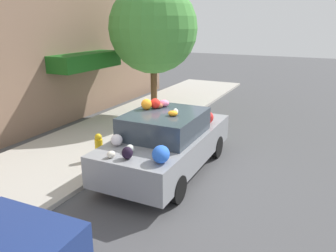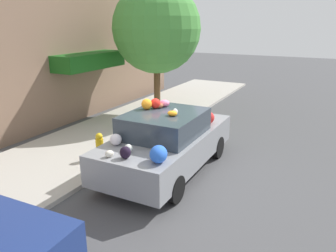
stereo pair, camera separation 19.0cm
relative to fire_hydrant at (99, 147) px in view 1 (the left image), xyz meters
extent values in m
plane|color=#4C4C4F|center=(0.42, -1.64, -0.45)|extent=(60.00, 60.00, 0.00)
cube|color=#B2ADA3|center=(0.42, 1.06, -0.40)|extent=(24.00, 3.20, 0.11)
cube|color=#846651|center=(0.42, 3.31, 2.40)|extent=(18.00, 0.30, 5.71)
cube|color=#195919|center=(3.02, 2.71, 1.72)|extent=(2.95, 0.90, 0.55)
cylinder|color=brown|center=(4.38, 0.76, 0.68)|extent=(0.24, 0.24, 2.06)
sphere|color=#47933D|center=(4.38, 0.76, 2.82)|extent=(3.16, 3.16, 3.16)
cylinder|color=gold|center=(0.00, 0.00, -0.07)|extent=(0.20, 0.20, 0.55)
sphere|color=gold|center=(0.00, 0.00, 0.26)|extent=(0.18, 0.18, 0.18)
cube|color=gray|center=(0.42, -1.76, 0.18)|extent=(4.18, 1.83, 0.69)
cube|color=#333D47|center=(0.25, -1.77, 0.79)|extent=(1.89, 1.60, 0.53)
cylinder|color=black|center=(1.71, -0.93, -0.16)|extent=(0.59, 0.18, 0.59)
cylinder|color=black|center=(1.71, -2.59, -0.16)|extent=(0.59, 0.18, 0.59)
cylinder|color=black|center=(-0.88, -0.94, -0.16)|extent=(0.59, 0.18, 0.59)
cylinder|color=black|center=(-0.87, -2.60, -0.16)|extent=(0.59, 0.18, 0.59)
sphere|color=red|center=(1.31, -1.10, 0.68)|extent=(0.31, 0.31, 0.31)
ellipsoid|color=blue|center=(-1.21, -2.41, 0.69)|extent=(0.52, 0.47, 0.33)
ellipsoid|color=pink|center=(0.76, -1.49, 1.14)|extent=(0.23, 0.26, 0.17)
ellipsoid|color=black|center=(-1.34, -1.75, 0.65)|extent=(0.24, 0.23, 0.24)
sphere|color=orange|center=(0.32, -1.24, 1.18)|extent=(0.30, 0.30, 0.26)
sphere|color=white|center=(-1.06, -1.63, 0.61)|extent=(0.22, 0.22, 0.17)
ellipsoid|color=orange|center=(0.09, -2.04, 1.11)|extent=(0.19, 0.24, 0.12)
ellipsoid|color=white|center=(-1.44, -1.44, 0.60)|extent=(0.22, 0.19, 0.14)
ellipsoid|color=red|center=(1.91, -2.14, 0.64)|extent=(0.45, 0.46, 0.22)
sphere|color=white|center=(-0.85, -1.17, 0.65)|extent=(0.33, 0.33, 0.25)
sphere|color=red|center=(1.51, -2.36, 0.69)|extent=(0.36, 0.36, 0.33)
sphere|color=red|center=(0.49, -1.38, 1.18)|extent=(0.34, 0.34, 0.24)
ellipsoid|color=brown|center=(0.56, -1.45, 1.12)|extent=(0.23, 0.24, 0.13)
ellipsoid|color=black|center=(1.95, -1.21, 0.63)|extent=(0.44, 0.45, 0.21)
ellipsoid|color=white|center=(0.19, -2.07, 1.13)|extent=(0.16, 0.17, 0.15)
camera|label=1|loc=(-6.24, -5.01, 3.06)|focal=35.00mm
camera|label=2|loc=(-6.15, -5.18, 3.06)|focal=35.00mm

